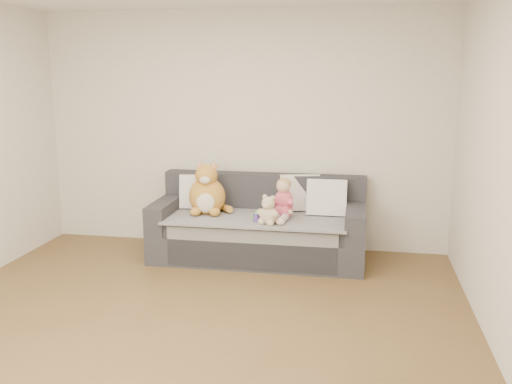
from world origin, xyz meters
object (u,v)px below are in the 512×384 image
sofa (259,229)px  sippy_cup (257,216)px  plush_cat (207,193)px  toddler (282,202)px  teddy_bear (268,212)px

sofa → sippy_cup: bearing=-84.6°
plush_cat → sippy_cup: 0.65m
toddler → teddy_bear: size_ratio=1.44×
toddler → plush_cat: size_ratio=0.73×
plush_cat → sippy_cup: (0.58, -0.26, -0.16)m
plush_cat → sippy_cup: size_ratio=5.21×
plush_cat → sippy_cup: plush_cat is taller
toddler → sippy_cup: (-0.23, -0.18, -0.12)m
sofa → teddy_bear: sofa is taller
plush_cat → teddy_bear: 0.78m
sippy_cup → sofa: bearing=95.4°
sofa → plush_cat: size_ratio=3.72×
sippy_cup → toddler: bearing=37.3°
sippy_cup → teddy_bear: bearing=-26.3°
sofa → toddler: bearing=-27.8°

